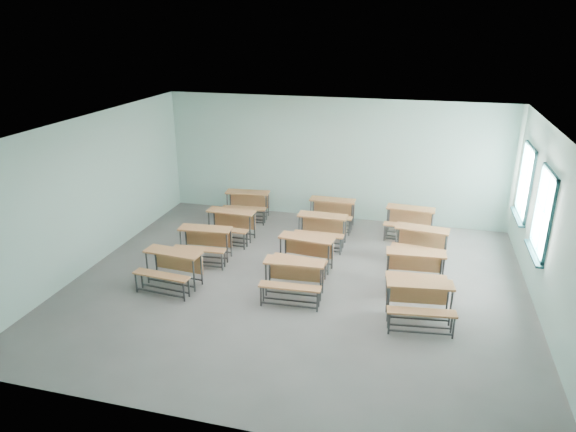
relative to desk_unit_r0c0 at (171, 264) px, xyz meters
name	(u,v)px	position (x,y,z in m)	size (l,w,h in m)	color
room	(302,211)	(2.49, 0.71, 1.11)	(9.04, 8.04, 3.24)	slate
desk_unit_r0c0	(171,264)	(0.00, 0.00, 0.00)	(1.22, 0.87, 0.72)	#B06F3F
desk_unit_r0c1	(294,274)	(2.46, 0.19, 0.00)	(1.20, 0.84, 0.72)	#B06F3F
desk_unit_r0c2	(420,298)	(4.80, -0.10, 0.00)	(1.25, 0.92, 0.72)	#B06F3F
desk_unit_r1c0	(204,240)	(0.15, 1.30, 0.00)	(1.22, 0.87, 0.72)	#B06F3F
desk_unit_r1c1	(305,249)	(2.41, 1.36, 0.00)	(1.22, 0.88, 0.72)	#B06F3F
desk_unit_r1c2	(415,265)	(4.69, 1.20, 0.00)	(1.22, 0.87, 0.72)	#B06F3F
desk_unit_r2c0	(230,221)	(0.30, 2.48, 0.00)	(1.18, 0.81, 0.72)	#B06F3F
desk_unit_r2c1	(322,226)	(2.49, 2.75, 0.00)	(1.16, 0.78, 0.72)	#B06F3F
desk_unit_r2c2	(421,240)	(4.77, 2.52, 0.00)	(1.24, 0.91, 0.72)	#B06F3F
desk_unit_r3c0	(247,201)	(0.22, 3.98, 0.00)	(1.23, 0.89, 0.72)	#B06F3F
desk_unit_r3c1	(332,209)	(2.52, 3.93, 0.00)	(1.16, 0.78, 0.72)	#B06F3F
desk_unit_r3c2	(410,218)	(4.48, 3.79, 0.00)	(1.20, 0.85, 0.72)	#B06F3F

